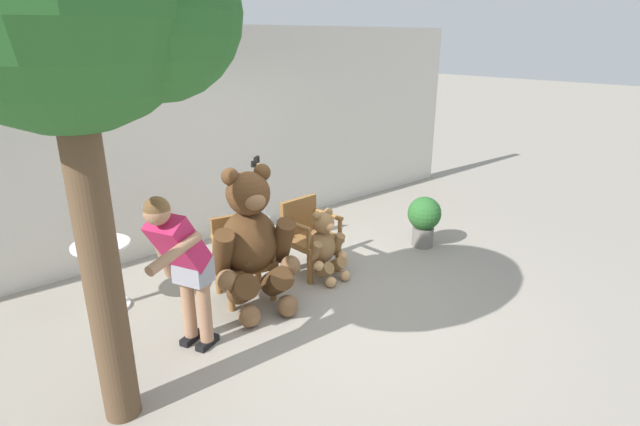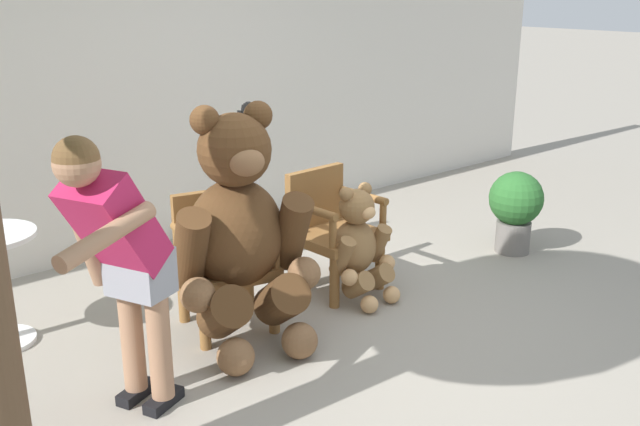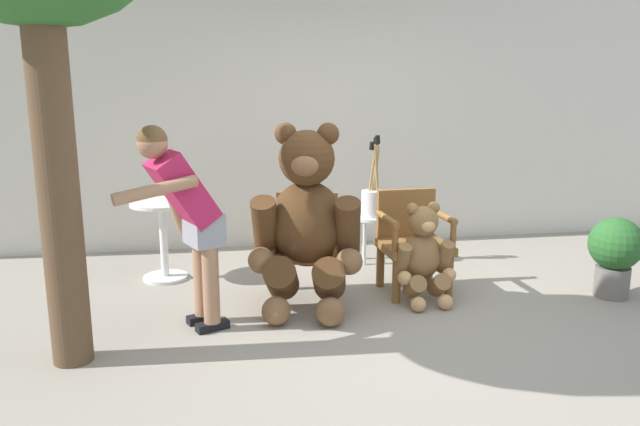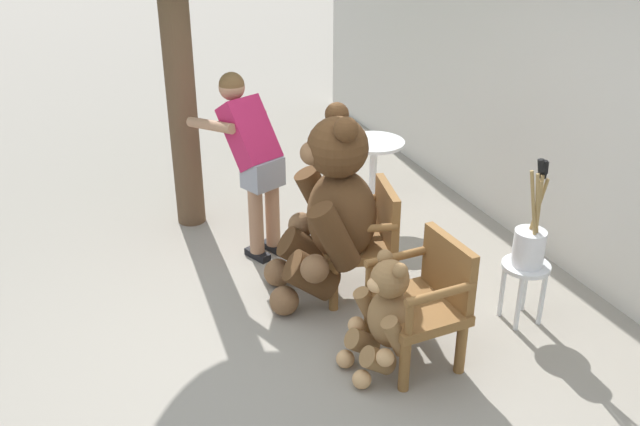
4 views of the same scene
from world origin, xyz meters
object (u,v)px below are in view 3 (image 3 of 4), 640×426
wooden_chair_left (306,243)px  teddy_bear_small (423,254)px  wooden_chair_right (412,238)px  teddy_bear_large (307,220)px  potted_plant (615,251)px  round_side_table (163,231)px  person_visitor (186,210)px  brush_bucket (373,198)px  white_stool (372,227)px

wooden_chair_left → teddy_bear_small: (0.92, -0.28, -0.06)m
wooden_chair_right → teddy_bear_large: size_ratio=0.58×
wooden_chair_left → potted_plant: wooden_chair_left is taller
wooden_chair_right → round_side_table: wooden_chair_right is taller
teddy_bear_small → potted_plant: bearing=-5.3°
wooden_chair_left → teddy_bear_small: size_ratio=1.04×
wooden_chair_left → person_visitor: (-0.93, -0.58, 0.44)m
teddy_bear_small → person_visitor: 1.94m
potted_plant → wooden_chair_left: bearing=170.3°
wooden_chair_right → round_side_table: 2.23m
teddy_bear_large → teddy_bear_small: bearing=-1.6°
teddy_bear_small → brush_bucket: size_ratio=1.02×
white_stool → potted_plant: 2.19m
teddy_bear_small → brush_bucket: bearing=96.5°
white_stool → wooden_chair_right: bearing=-81.6°
teddy_bear_large → round_side_table: teddy_bear_large is taller
wooden_chair_left → brush_bucket: bearing=48.2°
teddy_bear_large → person_visitor: (-0.90, -0.32, 0.18)m
person_visitor → white_stool: person_visitor is taller
wooden_chair_left → teddy_bear_large: teddy_bear_large is taller
round_side_table → wooden_chair_left: bearing=-28.5°
wooden_chair_right → teddy_bear_small: (0.01, -0.29, -0.06)m
potted_plant → person_visitor: bearing=-177.6°
wooden_chair_left → person_visitor: bearing=-148.2°
teddy_bear_large → white_stool: size_ratio=3.20×
brush_bucket → white_stool: bearing=-162.2°
teddy_bear_small → potted_plant: size_ratio=1.22×
wooden_chair_left → round_side_table: wooden_chair_left is taller
wooden_chair_left → wooden_chair_right: 0.92m
wooden_chair_left → potted_plant: (2.54, -0.43, -0.07)m
round_side_table → brush_bucket: bearing=6.5°
teddy_bear_large → brush_bucket: bearing=54.3°
wooden_chair_left → teddy_bear_small: wooden_chair_left is taller
teddy_bear_small → round_side_table: bearing=156.2°
teddy_bear_small → white_stool: bearing=96.6°
teddy_bear_large → white_stool: (0.82, 1.14, -0.37)m
brush_bucket → wooden_chair_right: bearing=-81.9°
wooden_chair_left → white_stool: (0.79, 0.88, -0.11)m
brush_bucket → round_side_table: (-2.00, -0.23, -0.20)m
brush_bucket → round_side_table: 2.02m
white_stool → round_side_table: round_side_table is taller
teddy_bear_large → brush_bucket: 1.41m
wooden_chair_left → person_visitor: size_ratio=0.57×
wooden_chair_right → teddy_bear_large: (-0.95, -0.26, 0.26)m
wooden_chair_right → white_stool: bearing=98.4°
round_side_table → potted_plant: size_ratio=1.06×
white_stool → round_side_table: bearing=-173.5°
teddy_bear_large → white_stool: 1.45m
wooden_chair_right → potted_plant: size_ratio=1.26×
white_stool → potted_plant: size_ratio=0.68×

